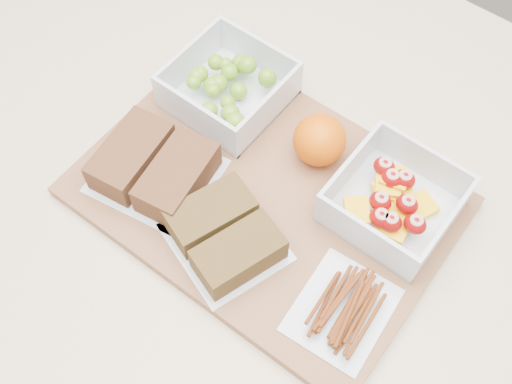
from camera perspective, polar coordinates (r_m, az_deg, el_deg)
counter at (r=1.18m, az=0.84°, el=-11.96°), size 1.20×0.90×0.90m
cutting_board at (r=0.76m, az=0.83°, el=-0.40°), size 0.42×0.31×0.02m
grape_container at (r=0.82m, az=-2.34°, el=9.36°), size 0.13×0.13×0.06m
fruit_container at (r=0.74m, az=12.11°, el=-0.86°), size 0.13×0.13×0.05m
orange at (r=0.76m, az=5.67°, el=4.63°), size 0.06×0.06×0.06m
sandwich_bag_left at (r=0.76m, az=-9.02°, el=2.20°), size 0.16×0.14×0.04m
sandwich_bag_center at (r=0.71m, az=-2.80°, el=-3.82°), size 0.15×0.14×0.04m
pretzel_bag at (r=0.69m, az=7.75°, el=-10.04°), size 0.10×0.12×0.03m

